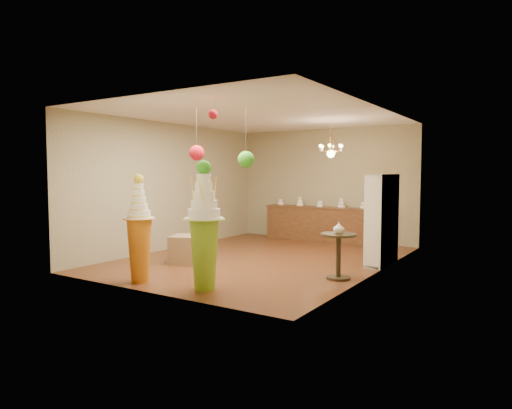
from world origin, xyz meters
The scene contains 17 objects.
floor centered at (0.00, 0.00, 0.00)m, with size 6.50×6.50×0.00m, color #5A2F18.
ceiling centered at (0.00, 0.00, 3.00)m, with size 6.50×6.50×0.00m, color silver.
wall_back centered at (0.00, 3.25, 1.50)m, with size 5.00×0.04×3.00m, color gray.
wall_front centered at (0.00, -3.25, 1.50)m, with size 5.00×0.04×3.00m, color gray.
wall_left centered at (-2.50, 0.00, 1.50)m, with size 0.04×6.50×3.00m, color gray.
wall_right centered at (2.50, 0.00, 1.50)m, with size 0.04×6.50×3.00m, color gray.
pedestal_green centered at (0.60, -2.65, 0.83)m, with size 0.62×0.62×2.02m.
pedestal_orange centered at (-0.61, -2.85, 0.69)m, with size 0.56×0.56×1.80m.
burlap_riser centered at (-1.02, -1.19, 0.28)m, with size 0.62×0.62×0.56m, color olive.
sideboard centered at (0.00, 2.97, 0.48)m, with size 3.04×0.54×1.16m.
shelving_unit centered at (2.34, 0.80, 0.90)m, with size 0.33×1.20×1.80m.
round_table centered at (2.10, -0.86, 0.51)m, with size 0.71×0.71×0.79m.
vase centered at (2.10, -0.86, 0.89)m, with size 0.19×0.19×0.20m, color white.
pom_red_left centered at (-0.07, -2.01, 2.17)m, with size 0.26×0.26×0.96m.
pom_green_mid centered at (0.70, -1.62, 2.06)m, with size 0.29×0.29×1.09m.
pom_red_right centered at (0.64, -2.45, 2.74)m, with size 0.15×0.15×0.34m.
chandelier centered at (1.00, 1.33, 2.30)m, with size 0.70×0.70×0.85m.
Camera 1 is at (5.08, -8.14, 1.83)m, focal length 32.00 mm.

